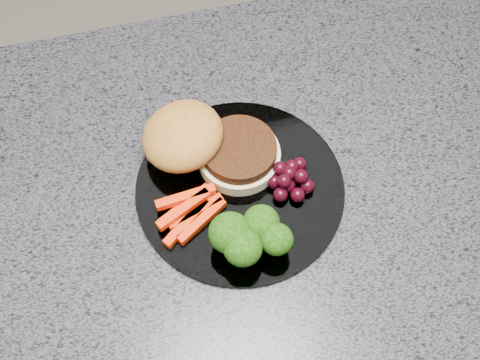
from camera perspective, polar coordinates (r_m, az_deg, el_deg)
The scene contains 7 objects.
island_cabinet at distance 1.27m, azimuth -5.41°, elevation -11.94°, with size 1.20×0.60×0.86m, color brown.
countertop at distance 0.85m, azimuth -7.93°, elevation -2.94°, with size 1.20×0.60×0.04m, color #494852.
plate at distance 0.83m, azimuth 0.00°, elevation -0.77°, with size 0.26×0.26×0.01m, color white.
burger at distance 0.83m, azimuth -3.20°, elevation 3.06°, with size 0.20×0.17×0.06m.
carrot_sticks at distance 0.81m, azimuth -4.32°, elevation -2.67°, with size 0.09×0.07×0.02m.
broccoli at distance 0.76m, azimuth 0.69°, elevation -4.79°, with size 0.09×0.07×0.06m.
grape_bunch at distance 0.82m, azimuth 4.35°, elevation 0.15°, with size 0.06×0.06×0.03m.
Camera 1 is at (0.02, -0.39, 1.63)m, focal length 50.00 mm.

